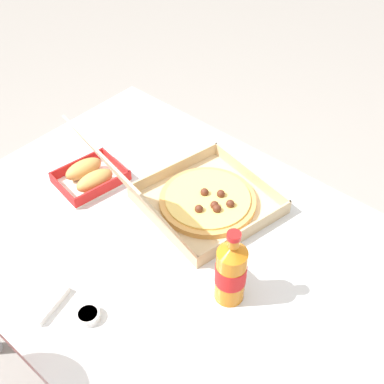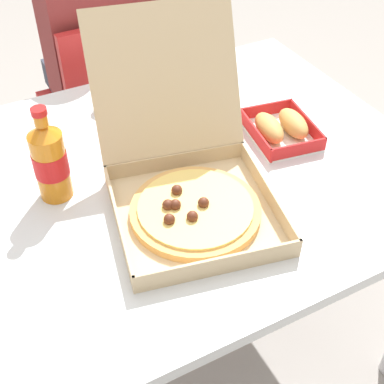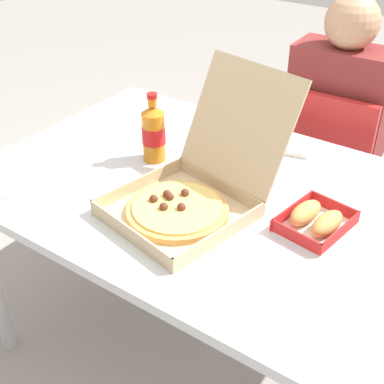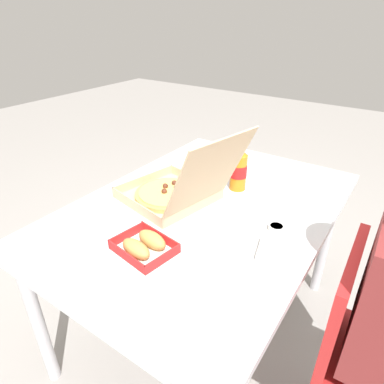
{
  "view_description": "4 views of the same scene",
  "coord_description": "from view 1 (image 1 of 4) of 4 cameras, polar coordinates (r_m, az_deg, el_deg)",
  "views": [
    {
      "loc": [
        -0.61,
        0.63,
        1.74
      ],
      "look_at": [
        0.05,
        -0.12,
        0.79
      ],
      "focal_mm": 46.89,
      "sensor_mm": 36.0,
      "label": 1
    },
    {
      "loc": [
        -0.35,
        -0.87,
        1.5
      ],
      "look_at": [
        0.05,
        -0.11,
        0.73
      ],
      "focal_mm": 49.32,
      "sensor_mm": 36.0,
      "label": 2
    },
    {
      "loc": [
        0.71,
        -1.07,
        1.54
      ],
      "look_at": [
        0.03,
        -0.1,
        0.76
      ],
      "focal_mm": 48.12,
      "sensor_mm": 36.0,
      "label": 3
    },
    {
      "loc": [
        0.99,
        0.61,
        1.42
      ],
      "look_at": [
        -0.01,
        -0.07,
        0.75
      ],
      "focal_mm": 31.13,
      "sensor_mm": 36.0,
      "label": 4
    }
  ],
  "objects": [
    {
      "name": "bread_side_box",
      "position": [
        1.53,
        -11.57,
        1.83
      ],
      "size": [
        0.18,
        0.21,
        0.06
      ],
      "color": "white",
      "rests_on": "dining_table"
    },
    {
      "name": "napkin_pile",
      "position": [
        1.28,
        -17.2,
        -11.43
      ],
      "size": [
        0.13,
        0.13,
        0.02
      ],
      "primitive_type": "cube",
      "rotation": [
        0.0,
        0.0,
        0.25
      ],
      "color": "white",
      "rests_on": "dining_table"
    },
    {
      "name": "pizza_box_open",
      "position": [
        1.39,
        0.37,
        -0.8
      ],
      "size": [
        0.42,
        0.53,
        0.35
      ],
      "color": "tan",
      "rests_on": "dining_table"
    },
    {
      "name": "cola_bottle",
      "position": [
        1.17,
        4.45,
        -8.98
      ],
      "size": [
        0.07,
        0.07,
        0.22
      ],
      "color": "orange",
      "rests_on": "dining_table"
    },
    {
      "name": "dining_table",
      "position": [
        1.4,
        -1.65,
        -7.74
      ],
      "size": [
        1.32,
        0.93,
        0.72
      ],
      "color": "silver",
      "rests_on": "ground_plane"
    },
    {
      "name": "dipping_sauce_cup",
      "position": [
        1.22,
        -11.82,
        -13.48
      ],
      "size": [
        0.06,
        0.06,
        0.02
      ],
      "color": "white",
      "rests_on": "dining_table"
    },
    {
      "name": "ground_plane",
      "position": [
        1.95,
        -1.25,
        -19.75
      ],
      "size": [
        10.0,
        10.0,
        0.0
      ],
      "primitive_type": "plane",
      "color": "gray"
    }
  ]
}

